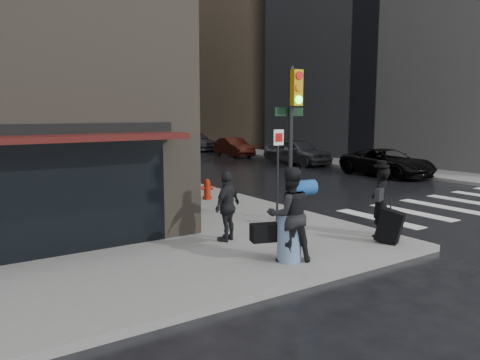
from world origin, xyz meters
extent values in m
plane|color=black|center=(0.00, 0.00, 0.00)|extent=(140.00, 140.00, 0.00)
cube|color=slate|center=(0.00, 27.00, 0.07)|extent=(4.00, 50.00, 0.15)
cube|color=slate|center=(13.50, 27.00, 0.07)|extent=(3.00, 50.00, 0.15)
cube|color=silver|center=(3.50, 1.00, 0.01)|extent=(0.50, 3.00, 0.01)
cube|color=silver|center=(5.10, 1.00, 0.01)|extent=(0.50, 3.00, 0.01)
cube|color=silver|center=(6.70, 1.00, 0.01)|extent=(0.50, 3.00, 0.01)
cube|color=silver|center=(8.30, 1.00, 0.01)|extent=(0.50, 3.00, 0.01)
cube|color=slate|center=(26.00, 58.00, 12.50)|extent=(22.00, 20.00, 25.00)
cube|color=slate|center=(6.00, 78.00, 16.00)|extent=(40.00, 12.00, 32.00)
imported|color=black|center=(1.46, -0.69, 1.00)|extent=(0.73, 0.62, 1.71)
cylinder|color=black|center=(1.46, -0.69, 1.88)|extent=(0.36, 0.36, 0.05)
cylinder|color=black|center=(1.46, -0.69, 1.94)|extent=(0.23, 0.23, 0.14)
cube|color=black|center=(1.22, -0.85, 1.23)|extent=(0.38, 0.25, 0.30)
cube|color=black|center=(1.14, -1.26, 0.55)|extent=(0.52, 0.72, 0.86)
cylinder|color=black|center=(1.14, -1.26, 1.00)|extent=(0.03, 0.03, 0.40)
imported|color=black|center=(-1.62, -0.96, 1.11)|extent=(1.12, 0.99, 1.93)
cube|color=black|center=(-1.99, -0.64, 0.73)|extent=(0.65, 0.47, 0.36)
cylinder|color=#1B4B96|center=(-1.27, -0.94, 1.63)|extent=(0.62, 0.39, 0.31)
imported|color=black|center=(-1.83, 1.04, 0.98)|extent=(1.05, 0.81, 1.66)
cylinder|color=black|center=(0.79, 1.90, 2.27)|extent=(0.13, 0.13, 4.24)
cube|color=#C58C0D|center=(0.77, 1.67, 3.81)|extent=(0.31, 0.21, 0.95)
cylinder|color=red|center=(0.77, 1.56, 4.12)|extent=(0.21, 0.07, 0.21)
cylinder|color=orange|center=(0.77, 1.56, 3.81)|extent=(0.21, 0.07, 0.21)
cylinder|color=#19E533|center=(0.77, 1.56, 3.49)|extent=(0.21, 0.07, 0.21)
cylinder|color=black|center=(0.36, 1.93, 1.42)|extent=(0.06, 0.06, 2.54)
cube|color=white|center=(0.36, 1.90, 2.48)|extent=(0.32, 0.04, 0.42)
cube|color=black|center=(0.79, 1.98, 3.17)|extent=(0.95, 0.09, 0.23)
cylinder|color=maroon|center=(0.44, 5.93, 0.20)|extent=(0.31, 0.31, 0.10)
cylinder|color=maroon|center=(0.44, 5.93, 0.44)|extent=(0.23, 0.23, 0.59)
sphere|color=maroon|center=(0.44, 5.93, 0.76)|extent=(0.22, 0.22, 0.22)
cylinder|color=maroon|center=(0.44, 5.93, 0.54)|extent=(0.41, 0.25, 0.14)
imported|color=black|center=(11.39, 7.02, 0.67)|extent=(2.33, 4.89, 1.35)
imported|color=#3D3E42|center=(11.18, 13.61, 0.80)|extent=(2.09, 4.76, 1.59)
imported|color=#42150D|center=(10.88, 20.20, 0.66)|extent=(1.80, 4.15, 1.33)
imported|color=#45454A|center=(11.13, 26.79, 0.77)|extent=(2.44, 5.43, 1.55)
imported|color=#3F140C|center=(10.78, 33.38, 0.71)|extent=(1.78, 4.22, 1.42)
imported|color=black|center=(11.33, 39.97, 0.82)|extent=(2.04, 5.06, 1.63)
camera|label=1|loc=(-7.58, -8.04, 3.16)|focal=35.00mm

